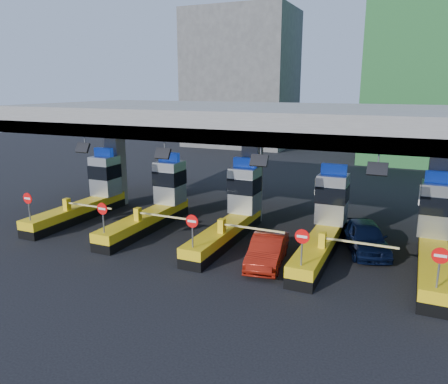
% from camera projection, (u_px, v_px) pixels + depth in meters
% --- Properties ---
extents(ground, '(120.00, 120.00, 0.00)m').
position_uv_depth(ground, '(232.00, 237.00, 24.10)').
color(ground, black).
rests_on(ground, ground).
extents(toll_canopy, '(28.00, 12.09, 7.00)m').
position_uv_depth(toll_canopy, '(252.00, 121.00, 25.20)').
color(toll_canopy, slate).
rests_on(toll_canopy, ground).
extents(toll_lane_far_left, '(4.43, 8.00, 4.16)m').
position_uv_depth(toll_lane_far_left, '(91.00, 194.00, 27.97)').
color(toll_lane_far_left, black).
rests_on(toll_lane_far_left, ground).
extents(toll_lane_left, '(4.43, 8.00, 4.16)m').
position_uv_depth(toll_lane_left, '(157.00, 202.00, 26.00)').
color(toll_lane_left, black).
rests_on(toll_lane_left, ground).
extents(toll_lane_center, '(4.43, 8.00, 4.16)m').
position_uv_depth(toll_lane_center, '(234.00, 211.00, 24.02)').
color(toll_lane_center, black).
rests_on(toll_lane_center, ground).
extents(toll_lane_right, '(4.43, 8.00, 4.16)m').
position_uv_depth(toll_lane_right, '(326.00, 223.00, 22.04)').
color(toll_lane_right, black).
rests_on(toll_lane_right, ground).
extents(toll_lane_far_right, '(4.43, 8.00, 4.16)m').
position_uv_depth(toll_lane_far_right, '(435.00, 236.00, 20.06)').
color(toll_lane_far_right, black).
rests_on(toll_lane_far_right, ground).
extents(bg_building_concrete, '(14.00, 10.00, 18.00)m').
position_uv_depth(bg_building_concrete, '(241.00, 79.00, 59.46)').
color(bg_building_concrete, '#4C4C49').
rests_on(bg_building_concrete, ground).
extents(van, '(3.26, 4.87, 1.54)m').
position_uv_depth(van, '(365.00, 237.00, 21.83)').
color(van, black).
rests_on(van, ground).
extents(red_car, '(2.04, 4.33, 1.37)m').
position_uv_depth(red_car, '(267.00, 250.00, 20.29)').
color(red_car, maroon).
rests_on(red_car, ground).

